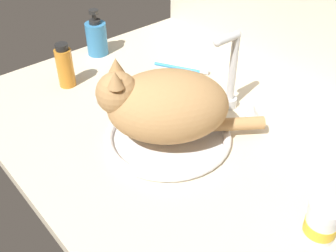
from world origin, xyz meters
The scene contains 9 objects.
countertop centered at (0.00, 0.00, 1.50)cm, with size 108.17×83.12×3.00cm, color beige.
backsplash_wall centered at (0.00, 42.76, 16.52)cm, with size 108.17×2.40×33.03cm, color beige.
sink_basin centered at (1.97, -6.65, 3.87)cm, with size 31.09×31.09×2.01cm.
faucet centered at (1.97, 14.49, 11.33)cm, with size 18.91×9.58×22.28cm.
cat centered at (1.04, -7.96, 13.30)cm, with size 33.43×37.73×19.23cm.
pill_bottle centered at (42.41, -3.34, 6.89)cm, with size 6.18×6.18×8.37cm.
amber_bottle centered at (-36.10, -13.23, 9.25)cm, with size 4.80×4.80×13.22cm.
soap_pump_bottle centered at (-47.12, 4.19, 8.74)cm, with size 6.72×6.72×15.10cm.
toothbrush centered at (-20.91, 18.43, 3.62)cm, with size 15.96×9.65×1.70cm.
Camera 1 is at (61.50, -56.51, 67.38)cm, focal length 43.71 mm.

